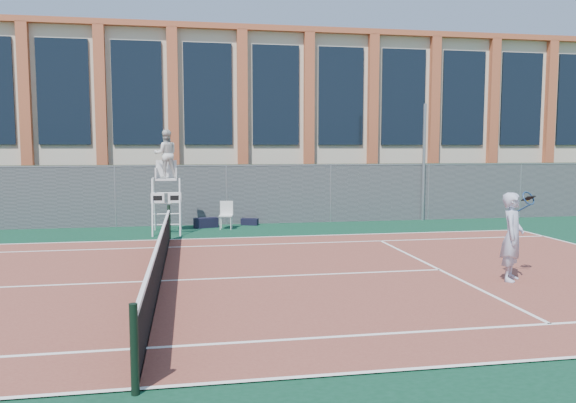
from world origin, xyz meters
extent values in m
plane|color=#233814|center=(0.00, 0.00, 0.00)|extent=(120.00, 120.00, 0.00)
cube|color=#0B331F|center=(0.00, 1.00, 0.01)|extent=(36.00, 20.00, 0.01)
cube|color=brown|center=(0.00, 0.00, 0.02)|extent=(23.77, 10.97, 0.02)
cylinder|color=black|center=(0.00, -5.60, 0.55)|extent=(0.10, 0.10, 1.10)
cylinder|color=black|center=(0.00, 5.60, 0.55)|extent=(0.10, 0.10, 1.10)
cube|color=black|center=(0.00, 0.00, 0.46)|extent=(0.03, 11.00, 0.86)
cube|color=white|center=(0.00, 0.00, 0.92)|extent=(0.06, 11.20, 0.07)
cube|color=black|center=(0.00, 10.00, 1.10)|extent=(40.00, 1.40, 2.20)
cube|color=beige|center=(0.00, 18.00, 4.00)|extent=(44.00, 10.00, 8.00)
cube|color=#B25433|center=(0.00, 18.00, 8.10)|extent=(45.00, 10.60, 0.25)
cylinder|color=#9EA0A5|center=(9.74, 8.70, 2.29)|extent=(0.12, 0.12, 4.58)
cylinder|color=white|center=(-0.56, 6.51, 0.92)|extent=(0.05, 0.53, 1.91)
cylinder|color=white|center=(0.33, 6.51, 0.92)|extent=(0.05, 0.53, 1.91)
cylinder|color=white|center=(-0.56, 7.49, 0.92)|extent=(0.05, 0.53, 1.91)
cylinder|color=white|center=(0.33, 7.49, 0.92)|extent=(0.05, 0.53, 1.91)
cube|color=white|center=(-0.12, 7.00, 1.82)|extent=(0.69, 0.59, 0.06)
cube|color=white|center=(-0.12, 7.27, 2.16)|extent=(0.69, 0.05, 0.59)
cube|color=white|center=(-0.39, 6.61, 1.23)|extent=(0.43, 0.03, 0.33)
cube|color=white|center=(0.16, 6.61, 1.23)|extent=(0.43, 0.03, 0.33)
imported|color=silver|center=(-0.12, 7.05, 2.66)|extent=(0.87, 0.72, 1.62)
cube|color=silver|center=(1.90, 7.59, 0.49)|extent=(0.53, 0.53, 0.04)
cube|color=silver|center=(1.93, 7.79, 0.75)|extent=(0.46, 0.12, 0.49)
cylinder|color=silver|center=(1.68, 7.44, 0.24)|extent=(0.03, 0.03, 0.46)
cylinder|color=silver|center=(2.05, 7.37, 0.24)|extent=(0.03, 0.03, 0.46)
cylinder|color=silver|center=(1.75, 7.80, 0.24)|extent=(0.03, 0.03, 0.46)
cylinder|color=silver|center=(2.11, 7.74, 0.24)|extent=(0.03, 0.03, 0.46)
cube|color=black|center=(1.21, 8.05, 0.19)|extent=(0.90, 0.55, 0.36)
cube|color=black|center=(2.82, 8.45, 0.13)|extent=(0.68, 0.48, 0.25)
imported|color=#ADB5CF|center=(7.45, -1.25, 0.98)|extent=(0.79, 0.82, 1.90)
torus|color=navy|center=(7.96, -1.00, 1.78)|extent=(0.38, 0.30, 0.30)
sphere|color=#CCE533|center=(8.06, -0.82, 1.73)|extent=(0.07, 0.07, 0.07)
camera|label=1|loc=(0.67, -12.12, 2.90)|focal=35.00mm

